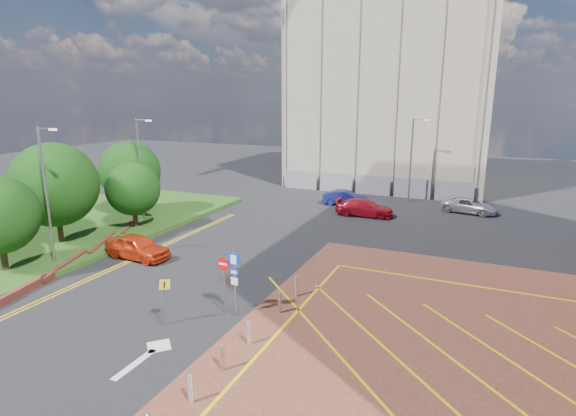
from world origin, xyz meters
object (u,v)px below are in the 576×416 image
Objects in this scene: car_red_back at (364,208)px; lamp_back at (412,157)px; warning_sign at (163,296)px; car_blue_back at (345,198)px; car_red_left at (137,247)px; tree_c at (133,189)px; sign_cluster at (230,275)px; lamp_left_far at (140,165)px; tree_b at (55,185)px; car_silver_back at (469,206)px; lamp_left_near at (47,191)px; tree_d at (130,172)px.

lamp_back is at bearing -24.91° from car_red_back.
warning_sign is 0.46× the size of car_red_back.
lamp_back is 1.92× the size of car_blue_back.
car_red_left reaches higher than car_red_back.
car_red_left is at bearing 138.57° from warning_sign.
tree_c reaches higher than sign_cluster.
lamp_left_far is 18.47m from warning_sign.
lamp_left_far is (1.08, 7.00, 0.42)m from tree_b.
car_red_left is 27.88m from car_silver_back.
car_red_left is 1.06× the size of car_blue_back.
lamp_left_far is at bearing 81.23° from tree_b.
car_red_back is (3.23, 22.38, -0.71)m from warning_sign.
tree_b reaches higher than tree_c.
lamp_back is at bearing 82.03° from sign_cluster.
lamp_back reaches higher than sign_cluster.
lamp_left_near reaches higher than lamp_back.
tree_d reaches higher than sign_cluster.
car_silver_back is (9.28, 24.97, -1.31)m from sign_cluster.
tree_c is 1.06× the size of car_silver_back.
lamp_left_near is at bearing -82.31° from tree_c.
tree_c is at bearing 146.84° from sign_cluster.
lamp_left_far is at bearing 129.87° from car_silver_back.
lamp_left_far is at bearing -25.68° from tree_d.
car_red_back is at bearing 129.61° from car_silver_back.
car_silver_back is at bearing -38.09° from car_red_left.
lamp_left_far reaches higher than car_red_back.
tree_d is 19.32m from car_blue_back.
tree_d is 2.70× the size of warning_sign.
tree_d is 2.44m from lamp_left_far.
car_blue_back is (13.13, 12.47, -3.97)m from lamp_left_far.
tree_b is 7.10m from lamp_left_far.
lamp_left_near reaches higher than tree_d.
lamp_left_near is at bearing 136.53° from car_red_left.
warning_sign reaches higher than car_red_back.
lamp_back is 1.72× the size of car_silver_back.
lamp_left_far is 3.56× the size of warning_sign.
lamp_left_near is 2.50× the size of sign_cluster.
warning_sign is 25.63m from car_blue_back.
lamp_left_far is 1.00× the size of lamp_back.
car_blue_back is 0.84× the size of car_red_back.
tree_c is at bearing -65.29° from lamp_left_far.
sign_cluster is 26.67m from car_silver_back.
car_red_back is at bearing 81.79° from warning_sign.
car_silver_back is (24.00, 13.96, -4.02)m from lamp_left_far.
car_red_left is 19.13m from car_red_back.
warning_sign is 29.42m from car_silver_back.
tree_c is 2.18× the size of warning_sign.
tree_d is 0.76× the size of lamp_left_near.
lamp_back reaches higher than tree_b.
tree_b is 1.37× the size of car_red_back.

